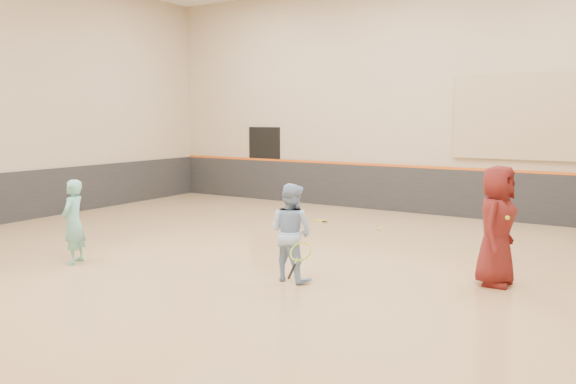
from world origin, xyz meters
The scene contains 14 objects.
room centered at (0.00, 0.00, 0.81)m, with size 15.04×12.04×6.22m.
wainscot_back centered at (0.00, 5.97, 0.60)m, with size 14.90×0.04×1.20m, color #232326.
wainscot_left centered at (-7.47, 0.00, 0.60)m, with size 0.04×11.90×1.20m, color #232326.
accent_stripe centered at (0.00, 5.96, 1.22)m, with size 14.90×0.03×0.06m, color #D85914.
acoustic_panel centered at (2.80, 5.95, 2.50)m, with size 3.20×0.08×2.00m, color tan.
doorway centered at (-4.50, 5.98, 1.10)m, with size 1.10×0.05×2.20m, color black.
girl centered at (-2.99, -2.04, 0.72)m, with size 0.53×0.34×1.44m, color #70C3BA.
instructor centered at (0.68, -0.95, 0.75)m, with size 0.73×0.57×1.50m, color #96BAE8.
young_man centered at (3.38, 0.44, 0.89)m, with size 0.87×0.57×1.79m, color maroon.
held_racket centered at (1.05, -1.31, 0.57)m, with size 0.55×0.55×0.56m, color #96C12A, non-canonical shape.
spare_racket centered at (-1.31, 3.63, 0.04)m, with size 0.64×0.64×0.08m, color gold, non-canonical shape.
ball_under_racket centered at (-0.17, 0.11, 0.03)m, with size 0.07×0.07×0.07m, color #CCEE37.
ball_in_hand centered at (3.57, 0.23, 1.06)m, with size 0.07×0.07×0.07m, color yellow.
ball_beside_spare centered at (0.34, 3.32, 0.03)m, with size 0.07×0.07×0.07m, color #C6DF33.
Camera 1 is at (5.04, -8.10, 2.47)m, focal length 35.00 mm.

